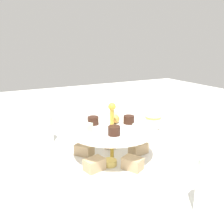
{
  "coord_description": "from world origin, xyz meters",
  "views": [
    {
      "loc": [
        0.55,
        -0.29,
        0.32
      ],
      "look_at": [
        0.0,
        0.0,
        0.14
      ],
      "focal_mm": 40.16,
      "sensor_mm": 36.0,
      "label": 1
    }
  ],
  "objects_px": {
    "tiered_serving_stand": "(112,146)",
    "teacup_with_saucer": "(153,123)",
    "water_glass_mid_back": "(44,129)",
    "water_glass_tall_right": "(215,187)",
    "water_glass_short_left": "(111,117)",
    "butter_knife_right": "(220,148)"
  },
  "relations": [
    {
      "from": "tiered_serving_stand",
      "to": "teacup_with_saucer",
      "type": "height_order",
      "value": "tiered_serving_stand"
    },
    {
      "from": "water_glass_mid_back",
      "to": "water_glass_tall_right",
      "type": "bearing_deg",
      "value": 21.24
    },
    {
      "from": "water_glass_short_left",
      "to": "butter_knife_right",
      "type": "xyz_separation_m",
      "value": [
        0.34,
        0.2,
        -0.04
      ]
    },
    {
      "from": "water_glass_mid_back",
      "to": "water_glass_short_left",
      "type": "bearing_deg",
      "value": 97.15
    },
    {
      "from": "water_glass_mid_back",
      "to": "teacup_with_saucer",
      "type": "bearing_deg",
      "value": 80.66
    },
    {
      "from": "water_glass_short_left",
      "to": "butter_knife_right",
      "type": "height_order",
      "value": "water_glass_short_left"
    },
    {
      "from": "water_glass_short_left",
      "to": "teacup_with_saucer",
      "type": "xyz_separation_m",
      "value": [
        0.1,
        0.13,
        -0.01
      ]
    },
    {
      "from": "water_glass_short_left",
      "to": "water_glass_mid_back",
      "type": "relative_size",
      "value": 0.85
    },
    {
      "from": "water_glass_short_left",
      "to": "water_glass_mid_back",
      "type": "distance_m",
      "value": 0.26
    },
    {
      "from": "water_glass_short_left",
      "to": "teacup_with_saucer",
      "type": "distance_m",
      "value": 0.16
    },
    {
      "from": "water_glass_tall_right",
      "to": "water_glass_mid_back",
      "type": "distance_m",
      "value": 0.54
    },
    {
      "from": "butter_knife_right",
      "to": "water_glass_short_left",
      "type": "bearing_deg",
      "value": 43.88
    },
    {
      "from": "teacup_with_saucer",
      "to": "water_glass_mid_back",
      "type": "xyz_separation_m",
      "value": [
        -0.06,
        -0.39,
        0.02
      ]
    },
    {
      "from": "water_glass_tall_right",
      "to": "butter_knife_right",
      "type": "bearing_deg",
      "value": 127.23
    },
    {
      "from": "tiered_serving_stand",
      "to": "water_glass_short_left",
      "type": "height_order",
      "value": "tiered_serving_stand"
    },
    {
      "from": "tiered_serving_stand",
      "to": "teacup_with_saucer",
      "type": "bearing_deg",
      "value": 121.99
    },
    {
      "from": "water_glass_short_left",
      "to": "butter_knife_right",
      "type": "distance_m",
      "value": 0.39
    },
    {
      "from": "water_glass_mid_back",
      "to": "tiered_serving_stand",
      "type": "bearing_deg",
      "value": 30.27
    },
    {
      "from": "water_glass_tall_right",
      "to": "butter_knife_right",
      "type": "xyz_separation_m",
      "value": [
        -0.2,
        0.26,
        -0.05
      ]
    },
    {
      "from": "water_glass_tall_right",
      "to": "water_glass_short_left",
      "type": "relative_size",
      "value": 1.53
    },
    {
      "from": "teacup_with_saucer",
      "to": "water_glass_mid_back",
      "type": "bearing_deg",
      "value": -99.34
    },
    {
      "from": "water_glass_short_left",
      "to": "teacup_with_saucer",
      "type": "relative_size",
      "value": 0.82
    }
  ]
}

